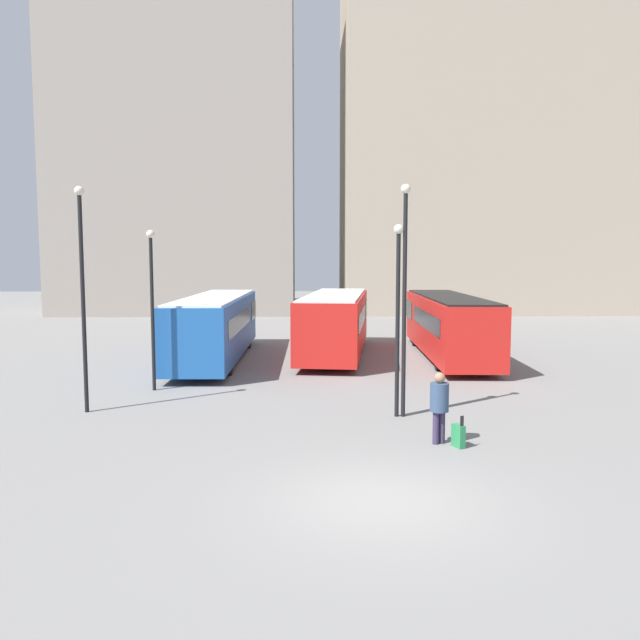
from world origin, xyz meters
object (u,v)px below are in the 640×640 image
Objects in this scene: bus_2 at (448,323)px; lamp_post_2 at (152,297)px; bus_0 at (216,325)px; lamp_post_0 at (82,283)px; suitcase at (458,436)px; bus_1 at (336,322)px; traveler at (439,401)px; lamp_post_1 at (398,304)px; lamp_post_3 at (405,284)px.

bus_2 is 2.21× the size of lamp_post_2.
bus_0 is 1.86× the size of lamp_post_0.
suitcase is at bearing -37.81° from lamp_post_2.
lamp_post_2 is (-6.72, -7.94, 1.66)m from bus_1.
lamp_post_0 is at bearing -112.28° from lamp_post_2.
traveler is 0.32× the size of lamp_post_1.
lamp_post_1 is (9.12, -0.78, -0.58)m from lamp_post_0.
traveler is at bearing -150.45° from bus_0.
lamp_post_3 is at bearing -165.90° from bus_1.
lamp_post_2 is 0.83× the size of lamp_post_3.
traveler is 10.72m from lamp_post_0.
bus_2 is at bearing 31.41° from lamp_post_2.
traveler is 0.93m from suitcase.
bus_1 is at bearing 95.46° from lamp_post_1.
lamp_post_3 is at bearing 163.65° from bus_2.
suitcase is 0.15× the size of lamp_post_2.
lamp_post_1 is 1.00× the size of lamp_post_2.
lamp_post_3 reaches higher than lamp_post_1.
lamp_post_0 is at bearing 151.83° from bus_1.
bus_0 is 6.96m from lamp_post_2.
bus_1 is 12.10m from lamp_post_3.
lamp_post_2 is at bearing 154.21° from lamp_post_3.
traveler is (1.76, -14.51, -0.54)m from bus_1.
bus_0 is at bearing 111.09° from bus_1.
lamp_post_0 is (-7.99, -11.02, 2.23)m from bus_1.
lamp_post_3 reaches higher than bus_0.
bus_1 is at bearing 49.73° from lamp_post_2.
bus_1 is 1.72× the size of lamp_post_3.
bus_0 is 12.52m from lamp_post_1.
lamp_post_3 is at bearing -6.98° from suitcase.
lamp_post_0 is 9.17m from lamp_post_1.
lamp_post_3 is (6.77, -10.53, 2.24)m from bus_0.
bus_0 is at bearing 5.90° from traveler.
lamp_post_2 is (-7.85, 3.87, 0.01)m from lamp_post_1.
lamp_post_2 is at bearing 124.27° from bus_2.
lamp_post_3 is at bearing -146.33° from bus_0.
lamp_post_3 reaches higher than bus_1.
traveler is 0.32× the size of lamp_post_2.
lamp_post_2 is at bearing 147.50° from bus_1.
suitcase is at bearing -74.25° from lamp_post_3.
lamp_post_0 is (-2.53, -9.73, 2.24)m from bus_0.
lamp_post_3 is (-0.44, 2.69, 2.77)m from traveler.
suitcase is (0.41, -0.32, -0.77)m from traveler.
lamp_post_3 is (1.31, -11.82, 2.23)m from bus_1.
bus_0 is 2.23× the size of lamp_post_2.
lamp_post_2 is at bearing 67.72° from lamp_post_0.
bus_0 is at bearing 122.76° from lamp_post_3.
suitcase is 0.15× the size of lamp_post_1.
lamp_post_2 is (-11.93, -7.28, 1.69)m from bus_2.
bus_2 is 11.99m from lamp_post_1.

